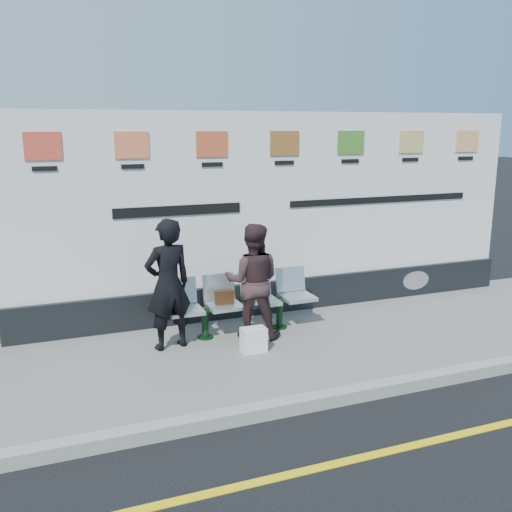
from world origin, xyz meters
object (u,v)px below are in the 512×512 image
Objects in this scene: billboard at (281,227)px; woman_right at (253,281)px; woman_left at (168,284)px; bench at (243,317)px.

billboard is 5.14× the size of woman_right.
billboard is 4.74× the size of woman_left.
billboard is 1.60m from bench.
woman_right is (1.14, -0.02, -0.07)m from woman_left.
bench is 1.24m from woman_left.
billboard reaches higher than bench.
billboard is at bearing -166.99° from woman_left.
woman_left is 1.08× the size of woman_right.
woman_right is at bearing -69.02° from bench.
woman_left is at bearing -154.61° from billboard.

